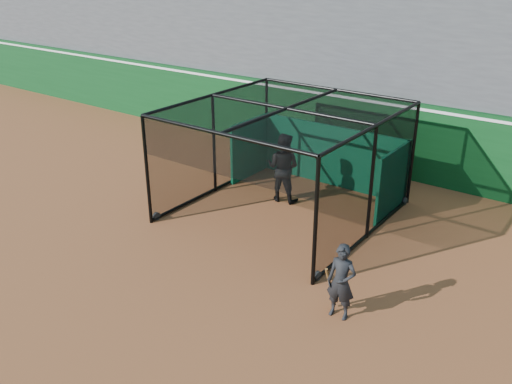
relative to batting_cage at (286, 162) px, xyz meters
The scene contains 6 objects.
ground 4.22m from the batting_cage, 86.27° to the right, with size 120.00×120.00×0.00m, color brown.
outfield_wall 4.57m from the batting_cage, 86.77° to the left, with size 50.00×0.50×2.50m.
grandstand 8.85m from the batting_cage, 88.23° to the left, with size 50.00×7.85×8.95m.
batting_cage is the anchor object (origin of this frame).
batter 0.95m from the batting_cage, 127.67° to the left, with size 0.99×0.77×2.04m, color black.
on_deck_player 4.94m from the batting_cage, 43.53° to the right, with size 0.63×0.46×1.59m.
Camera 1 is at (7.26, -7.61, 6.61)m, focal length 38.00 mm.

